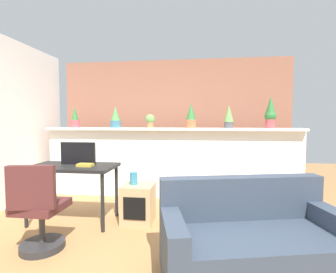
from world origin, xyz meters
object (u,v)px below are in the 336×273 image
object	(u,v)px
office_chair	(39,214)
side_cube_shelf	(138,203)
tv_monitor	(78,153)
book_on_desk	(85,165)
potted_plant_2	(150,120)
couch	(252,242)
vase_on_shelf	(134,178)
potted_plant_3	(191,116)
potted_plant_5	(270,113)
desk	(73,172)
potted_plant_1	(115,118)
potted_plant_0	(75,119)
potted_plant_4	(229,116)

from	to	relation	value
office_chair	side_cube_shelf	distance (m)	1.18
tv_monitor	book_on_desk	world-z (taller)	tv_monitor
side_cube_shelf	potted_plant_2	bearing A→B (deg)	93.16
potted_plant_2	couch	world-z (taller)	potted_plant_2
potted_plant_2	vase_on_shelf	world-z (taller)	potted_plant_2
potted_plant_3	potted_plant_5	distance (m)	1.29
vase_on_shelf	desk	bearing A→B (deg)	-174.22
potted_plant_1	potted_plant_0	bearing A→B (deg)	178.36
potted_plant_4	side_cube_shelf	world-z (taller)	potted_plant_4
potted_plant_1	side_cube_shelf	bearing A→B (deg)	-58.09
office_chair	couch	size ratio (longest dim) A/B	0.54
potted_plant_3	side_cube_shelf	size ratio (longest dim) A/B	0.82
potted_plant_4	potted_plant_5	distance (m)	0.67
potted_plant_5	side_cube_shelf	distance (m)	2.54
desk	couch	size ratio (longest dim) A/B	0.65
potted_plant_5	couch	distance (m)	2.48
potted_plant_2	side_cube_shelf	xyz separation A→B (m)	(0.06, -1.12, -1.09)
potted_plant_3	book_on_desk	xyz separation A→B (m)	(-1.30, -1.18, -0.65)
potted_plant_0	couch	size ratio (longest dim) A/B	0.22
potted_plant_3	couch	world-z (taller)	potted_plant_3
potted_plant_3	side_cube_shelf	world-z (taller)	potted_plant_3
potted_plant_0	potted_plant_5	size ratio (longest dim) A/B	0.70
potted_plant_5	side_cube_shelf	xyz separation A→B (m)	(-1.94, -1.12, -1.21)
potted_plant_2	office_chair	bearing A→B (deg)	-110.89
desk	side_cube_shelf	distance (m)	0.95
potted_plant_2	tv_monitor	bearing A→B (deg)	-123.98
tv_monitor	office_chair	xyz separation A→B (m)	(0.01, -0.84, -0.51)
potted_plant_4	book_on_desk	size ratio (longest dim) A/B	1.96
potted_plant_1	desk	size ratio (longest dim) A/B	0.34
side_cube_shelf	potted_plant_4	bearing A→B (deg)	41.17
book_on_desk	side_cube_shelf	bearing A→B (deg)	11.62
tv_monitor	vase_on_shelf	bearing A→B (deg)	0.03
potted_plant_5	office_chair	distance (m)	3.54
side_cube_shelf	potted_plant_1	bearing A→B (deg)	121.91
potted_plant_5	tv_monitor	bearing A→B (deg)	-157.87
potted_plant_1	office_chair	xyz separation A→B (m)	(-0.14, -1.92, -0.99)
potted_plant_1	book_on_desk	world-z (taller)	potted_plant_1
potted_plant_1	book_on_desk	distance (m)	1.36
book_on_desk	vase_on_shelf	bearing A→B (deg)	12.45
desk	tv_monitor	distance (m)	0.25
potted_plant_0	potted_plant_1	bearing A→B (deg)	-1.64
side_cube_shelf	couch	world-z (taller)	couch
tv_monitor	office_chair	world-z (taller)	tv_monitor
potted_plant_2	side_cube_shelf	world-z (taller)	potted_plant_2
potted_plant_0	vase_on_shelf	size ratio (longest dim) A/B	2.21
couch	potted_plant_1	bearing A→B (deg)	133.38
potted_plant_2	tv_monitor	world-z (taller)	potted_plant_2
side_cube_shelf	potted_plant_0	bearing A→B (deg)	142.51
potted_plant_3	tv_monitor	xyz separation A→B (m)	(-1.46, -1.05, -0.52)
potted_plant_5	desk	distance (m)	3.14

